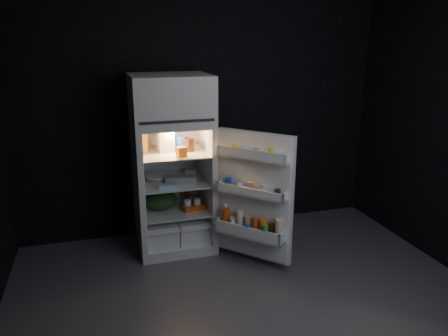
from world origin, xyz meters
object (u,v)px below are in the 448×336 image
object	(u,v)px
refrigerator	(172,158)
fridge_door	(253,199)
egg_carton	(181,179)
yogurt_tray	(193,207)
milk_jug	(165,140)

from	to	relation	value
refrigerator	fridge_door	world-z (taller)	refrigerator
egg_carton	yogurt_tray	bearing A→B (deg)	15.24
fridge_door	egg_carton	xyz separation A→B (m)	(-0.57, 0.52, 0.08)
milk_jug	egg_carton	distance (m)	0.42
fridge_door	milk_jug	bearing A→B (deg)	137.52
refrigerator	egg_carton	bearing A→B (deg)	-66.46
egg_carton	yogurt_tray	world-z (taller)	egg_carton
refrigerator	milk_jug	size ratio (longest dim) A/B	7.42
refrigerator	yogurt_tray	distance (m)	0.55
milk_jug	yogurt_tray	size ratio (longest dim) A/B	1.04
fridge_door	milk_jug	xyz separation A→B (m)	(-0.70, 0.64, 0.47)
refrigerator	yogurt_tray	size ratio (longest dim) A/B	7.69
refrigerator	egg_carton	size ratio (longest dim) A/B	5.81
refrigerator	egg_carton	distance (m)	0.24
milk_jug	egg_carton	bearing A→B (deg)	-48.01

